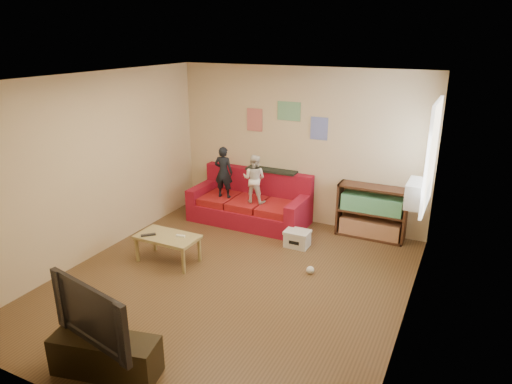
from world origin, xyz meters
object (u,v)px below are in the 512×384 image
at_px(child_b, 254,179).
at_px(tv_stand, 106,355).
at_px(coffee_table, 168,239).
at_px(file_box, 297,238).
at_px(sofa, 251,204).
at_px(bookshelf, 371,215).
at_px(television, 100,310).
at_px(child_a, 224,172).

height_order(child_b, tv_stand, child_b).
distance_m(coffee_table, file_box, 2.02).
xyz_separation_m(sofa, tv_stand, (0.47, -4.13, -0.11)).
bearing_deg(bookshelf, tv_stand, -110.32).
relative_size(coffee_table, bookshelf, 0.83).
xyz_separation_m(child_b, television, (0.32, -3.96, -0.14)).
distance_m(child_b, television, 3.98).
distance_m(coffee_table, television, 2.39).
bearing_deg(coffee_table, child_a, 91.77).
bearing_deg(television, child_a, 114.55).
bearing_deg(tv_stand, child_b, 81.90).
xyz_separation_m(sofa, television, (0.47, -4.13, 0.41)).
bearing_deg(child_b, bookshelf, -172.57).
bearing_deg(child_a, coffee_table, 84.14).
bearing_deg(sofa, bookshelf, 6.26).
bearing_deg(bookshelf, coffee_table, -138.96).
bearing_deg(child_b, coffee_table, 68.58).
distance_m(bookshelf, file_box, 1.31).
bearing_deg(bookshelf, child_b, -168.35).
xyz_separation_m(child_b, file_box, (0.99, -0.46, -0.72)).
distance_m(sofa, bookshelf, 2.10).
relative_size(file_box, tv_stand, 0.36).
relative_size(tv_stand, television, 0.96).
distance_m(child_b, tv_stand, 4.03).
distance_m(sofa, coffee_table, 1.97).
bearing_deg(sofa, coffee_table, -101.62).
height_order(child_b, file_box, child_b).
bearing_deg(child_a, file_box, 156.07).
height_order(coffee_table, file_box, coffee_table).
bearing_deg(child_a, sofa, -166.91).
height_order(sofa, tv_stand, sofa).
bearing_deg(file_box, child_a, 163.69).
height_order(file_box, tv_stand, tv_stand).
relative_size(child_a, coffee_table, 1.01).
bearing_deg(child_a, bookshelf, -178.67).
bearing_deg(child_b, television, 90.44).
distance_m(child_a, file_box, 1.82).
xyz_separation_m(child_a, file_box, (1.59, -0.46, -0.76)).
xyz_separation_m(coffee_table, file_box, (1.53, 1.30, -0.22)).
height_order(sofa, television, television).
height_order(child_a, child_b, child_a).
relative_size(sofa, television, 1.87).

